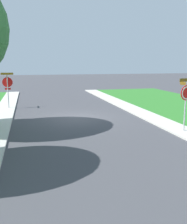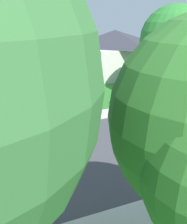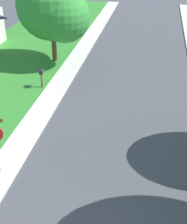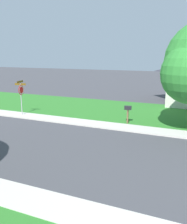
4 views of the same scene
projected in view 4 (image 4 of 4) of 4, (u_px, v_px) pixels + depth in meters
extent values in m
cube|color=beige|center=(11.00, 195.00, 8.70)|extent=(1.40, 56.00, 0.10)
cube|color=beige|center=(107.00, 125.00, 17.08)|extent=(1.40, 56.00, 0.10)
cube|color=#2D7528|center=(127.00, 111.00, 21.28)|extent=(8.00, 56.00, 0.08)
cylinder|color=#9E9EA3|center=(21.00, 100.00, 19.59)|extent=(0.07, 0.07, 2.60)
cylinder|color=red|center=(21.00, 90.00, 19.41)|extent=(0.75, 0.17, 0.76)
cylinder|color=white|center=(21.00, 90.00, 19.40)|extent=(0.66, 0.13, 0.67)
cylinder|color=red|center=(21.00, 90.00, 19.40)|extent=(0.54, 0.11, 0.55)
cube|color=brown|center=(20.00, 82.00, 19.27)|extent=(0.91, 0.19, 0.16)
cube|color=brown|center=(20.00, 84.00, 19.32)|extent=(0.19, 0.91, 0.16)
cube|color=#51331E|center=(171.00, 90.00, 26.10)|extent=(1.00, 0.06, 2.10)
cube|color=brown|center=(128.00, 117.00, 17.36)|extent=(0.10, 0.10, 1.05)
cube|color=black|center=(128.00, 108.00, 17.21)|extent=(0.33, 0.52, 0.26)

